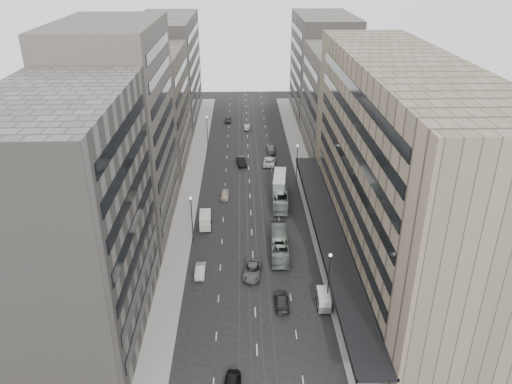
{
  "coord_description": "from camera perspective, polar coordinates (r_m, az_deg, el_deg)",
  "views": [
    {
      "loc": [
        -1.51,
        -58.71,
        43.22
      ],
      "look_at": [
        0.8,
        16.84,
        6.7
      ],
      "focal_mm": 35.0,
      "sensor_mm": 36.0,
      "label": 1
    }
  ],
  "objects": [
    {
      "name": "sedan_9",
      "position": [
        135.45,
        -1.02,
        7.48
      ],
      "size": [
        1.78,
        4.23,
        1.36
      ],
      "primitive_type": "imported",
      "rotation": [
        0.0,
        0.0,
        3.06
      ],
      "color": "#9E9983",
      "rests_on": "ground"
    },
    {
      "name": "lamp_left_near",
      "position": [
        80.7,
        -7.37,
        -2.55
      ],
      "size": [
        0.44,
        0.44,
        8.32
      ],
      "color": "#262628",
      "rests_on": "ground"
    },
    {
      "name": "sedan_7",
      "position": [
        119.41,
        1.72,
        4.95
      ],
      "size": [
        2.28,
        5.31,
        1.52
      ],
      "primitive_type": "imported",
      "rotation": [
        0.0,
        0.0,
        3.11
      ],
      "color": "#5D5D60",
      "rests_on": "ground"
    },
    {
      "name": "lamp_right_far",
      "position": [
        101.75,
        4.71,
        3.76
      ],
      "size": [
        0.44,
        0.44,
        8.32
      ],
      "color": "#262628",
      "rests_on": "ground"
    },
    {
      "name": "lamp_left_far",
      "position": [
        120.18,
        -5.61,
        7.22
      ],
      "size": [
        0.44,
        0.44,
        8.32
      ],
      "color": "#262628",
      "rests_on": "ground"
    },
    {
      "name": "building_left_d",
      "position": [
        142.19,
        -10.08,
        13.55
      ],
      "size": [
        15.0,
        38.0,
        28.0
      ],
      "primitive_type": "cube",
      "color": "slate",
      "rests_on": "ground"
    },
    {
      "name": "department_store",
      "position": [
        76.01,
        16.0,
        2.91
      ],
      "size": [
        19.2,
        60.0,
        30.0
      ],
      "color": "gray",
      "rests_on": "ground"
    },
    {
      "name": "bus_far",
      "position": [
        94.19,
        2.79,
        -0.44
      ],
      "size": [
        3.55,
        11.94,
        3.28
      ],
      "primitive_type": "imported",
      "rotation": [
        0.0,
        0.0,
        3.07
      ],
      "color": "gray",
      "rests_on": "ground"
    },
    {
      "name": "sedan_3",
      "position": [
        68.99,
        2.93,
        -12.29
      ],
      "size": [
        1.99,
        4.85,
        1.4
      ],
      "primitive_type": "imported",
      "rotation": [
        0.0,
        0.0,
        3.14
      ],
      "color": "#28282B",
      "rests_on": "ground"
    },
    {
      "name": "ground",
      "position": [
        72.92,
        -0.22,
        -10.56
      ],
      "size": [
        220.0,
        220.0,
        0.0
      ],
      "primitive_type": "plane",
      "color": "black",
      "rests_on": "ground"
    },
    {
      "name": "building_right_far",
      "position": [
        145.54,
        7.61,
        13.99
      ],
      "size": [
        15.0,
        32.0,
        28.0
      ],
      "primitive_type": "cube",
      "color": "slate",
      "rests_on": "ground"
    },
    {
      "name": "sedan_8",
      "position": [
        141.38,
        -3.21,
        8.25
      ],
      "size": [
        1.84,
        4.24,
        1.43
      ],
      "primitive_type": "imported",
      "rotation": [
        0.0,
        0.0,
        -0.04
      ],
      "color": "#28282B",
      "rests_on": "ground"
    },
    {
      "name": "building_left_b",
      "position": [
        84.42,
        -15.46,
        6.75
      ],
      "size": [
        15.0,
        26.0,
        34.0
      ],
      "primitive_type": "cube",
      "color": "#4D4943",
      "rests_on": "ground"
    },
    {
      "name": "lamp_right_near",
      "position": [
        66.75,
        8.35,
        -9.24
      ],
      "size": [
        0.44,
        0.44,
        8.32
      ],
      "color": "#262628",
      "rests_on": "ground"
    },
    {
      "name": "sedan_1",
      "position": [
        75.04,
        -6.39,
        -8.93
      ],
      "size": [
        1.5,
        4.17,
        1.37
      ],
      "primitive_type": "imported",
      "rotation": [
        0.0,
        0.0,
        -0.01
      ],
      "color": "#B5B4B0",
      "rests_on": "ground"
    },
    {
      "name": "sidewalk_right",
      "position": [
        106.3,
        5.71,
        1.71
      ],
      "size": [
        4.0,
        125.0,
        0.15
      ],
      "primitive_type": "cube",
      "color": "gray",
      "rests_on": "ground"
    },
    {
      "name": "building_right_mid",
      "position": [
        117.31,
        9.78,
        9.98
      ],
      "size": [
        15.0,
        28.0,
        24.0
      ],
      "primitive_type": "cube",
      "color": "#4D4943",
      "rests_on": "ground"
    },
    {
      "name": "sedan_4",
      "position": [
        96.86,
        -3.57,
        -0.31
      ],
      "size": [
        1.79,
        4.13,
        1.39
      ],
      "primitive_type": "imported",
      "rotation": [
        0.0,
        0.0,
        -0.04
      ],
      "color": "#BDAE9C",
      "rests_on": "ground"
    },
    {
      "name": "sedan_6",
      "position": [
        111.98,
        1.54,
        3.52
      ],
      "size": [
        3.34,
        6.06,
        1.61
      ],
      "primitive_type": "imported",
      "rotation": [
        0.0,
        0.0,
        3.02
      ],
      "color": "silver",
      "rests_on": "ground"
    },
    {
      "name": "building_left_a",
      "position": [
        61.38,
        -20.57,
        -3.38
      ],
      "size": [
        15.0,
        28.0,
        30.0
      ],
      "primitive_type": "cube",
      "color": "slate",
      "rests_on": "ground"
    },
    {
      "name": "panel_van",
      "position": [
        86.53,
        -5.82,
        -3.21
      ],
      "size": [
        2.23,
        4.3,
        2.66
      ],
      "rotation": [
        0.0,
        0.0,
        0.04
      ],
      "color": "#BCB9A9",
      "rests_on": "ground"
    },
    {
      "name": "bus_near",
      "position": [
        79.32,
        2.69,
        -5.95
      ],
      "size": [
        3.03,
        11.12,
        3.07
      ],
      "primitive_type": "imported",
      "rotation": [
        0.0,
        0.0,
        3.1
      ],
      "color": "gray",
      "rests_on": "ground"
    },
    {
      "name": "double_decker",
      "position": [
        96.69,
        2.7,
        0.8
      ],
      "size": [
        3.28,
        8.43,
        4.5
      ],
      "rotation": [
        0.0,
        0.0,
        -0.11
      ],
      "color": "gray",
      "rests_on": "ground"
    },
    {
      "name": "sedan_5",
      "position": [
        111.98,
        -1.69,
        3.54
      ],
      "size": [
        2.4,
        5.29,
        1.68
      ],
      "primitive_type": "imported",
      "rotation": [
        0.0,
        0.0,
        0.13
      ],
      "color": "black",
      "rests_on": "ground"
    },
    {
      "name": "building_left_c",
      "position": [
        110.94,
        -12.22,
        9.13
      ],
      "size": [
        15.0,
        28.0,
        25.0
      ],
      "primitive_type": "cube",
      "color": "#6E6255",
      "rests_on": "ground"
    },
    {
      "name": "sidewalk_left",
      "position": [
        105.96,
        -7.28,
        1.54
      ],
      "size": [
        4.0,
        125.0,
        0.15
      ],
      "primitive_type": "cube",
      "color": "gray",
      "rests_on": "ground"
    },
    {
      "name": "sedan_2",
      "position": [
        74.47,
        -0.43,
        -8.97
      ],
      "size": [
        3.24,
        5.76,
        1.52
      ],
      "primitive_type": "imported",
      "rotation": [
        0.0,
        0.0,
        -0.14
      ],
      "color": "#565659",
      "rests_on": "ground"
    },
    {
      "name": "vw_microbus",
      "position": [
        68.98,
        7.73,
        -12.06
      ],
      "size": [
        1.92,
        3.94,
        2.09
      ],
      "rotation": [
        0.0,
        0.0,
        -0.04
      ],
      "color": "slate",
      "rests_on": "ground"
    }
  ]
}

